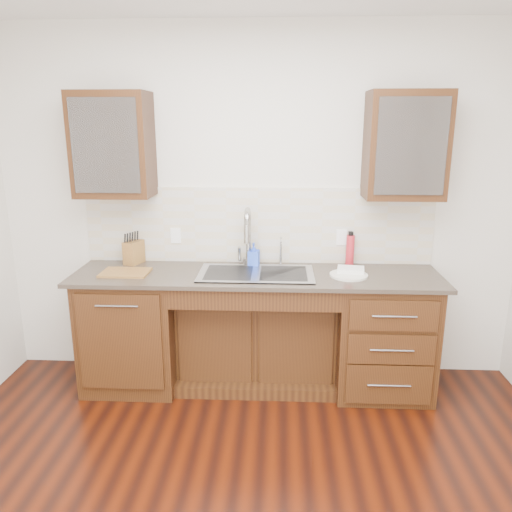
{
  "coord_description": "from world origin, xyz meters",
  "views": [
    {
      "loc": [
        0.17,
        -2.07,
        1.99
      ],
      "look_at": [
        0.0,
        1.4,
        1.05
      ],
      "focal_mm": 35.0,
      "sensor_mm": 36.0,
      "label": 1
    }
  ],
  "objects_px": {
    "knife_block": "(134,252)",
    "plate": "(349,275)",
    "soap_bottle": "(254,255)",
    "cutting_board": "(125,273)",
    "water_bottle": "(350,250)"
  },
  "relations": [
    {
      "from": "water_bottle",
      "to": "plate",
      "type": "relative_size",
      "value": 0.86
    },
    {
      "from": "plate",
      "to": "knife_block",
      "type": "distance_m",
      "value": 1.67
    },
    {
      "from": "plate",
      "to": "cutting_board",
      "type": "distance_m",
      "value": 1.63
    },
    {
      "from": "soap_bottle",
      "to": "water_bottle",
      "type": "bearing_deg",
      "value": 12.16
    },
    {
      "from": "soap_bottle",
      "to": "cutting_board",
      "type": "distance_m",
      "value": 0.97
    },
    {
      "from": "water_bottle",
      "to": "cutting_board",
      "type": "distance_m",
      "value": 1.71
    },
    {
      "from": "water_bottle",
      "to": "plate",
      "type": "distance_m",
      "value": 0.31
    },
    {
      "from": "plate",
      "to": "soap_bottle",
      "type": "bearing_deg",
      "value": 161.94
    },
    {
      "from": "knife_block",
      "to": "plate",
      "type": "bearing_deg",
      "value": 10.77
    },
    {
      "from": "soap_bottle",
      "to": "knife_block",
      "type": "relative_size",
      "value": 1.01
    },
    {
      "from": "plate",
      "to": "cutting_board",
      "type": "bearing_deg",
      "value": -179.47
    },
    {
      "from": "cutting_board",
      "to": "soap_bottle",
      "type": "bearing_deg",
      "value": 14.6
    },
    {
      "from": "water_bottle",
      "to": "knife_block",
      "type": "relative_size",
      "value": 1.32
    },
    {
      "from": "knife_block",
      "to": "cutting_board",
      "type": "xyz_separation_m",
      "value": [
        0.01,
        -0.28,
        -0.08
      ]
    },
    {
      "from": "water_bottle",
      "to": "knife_block",
      "type": "height_order",
      "value": "water_bottle"
    }
  ]
}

